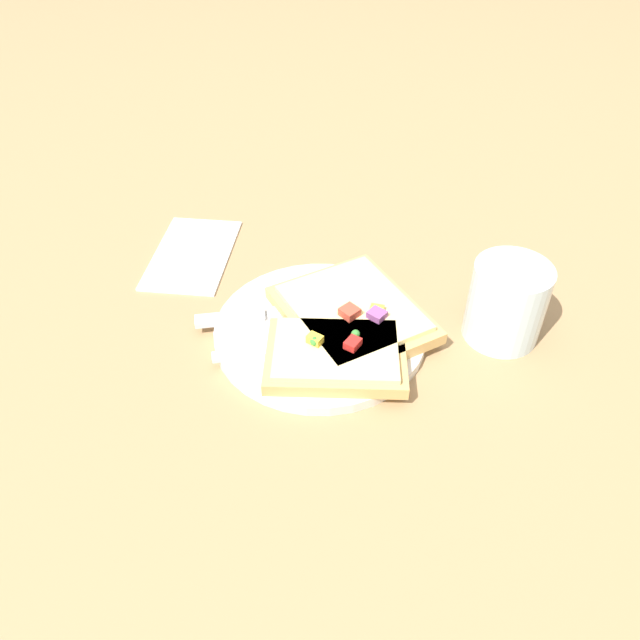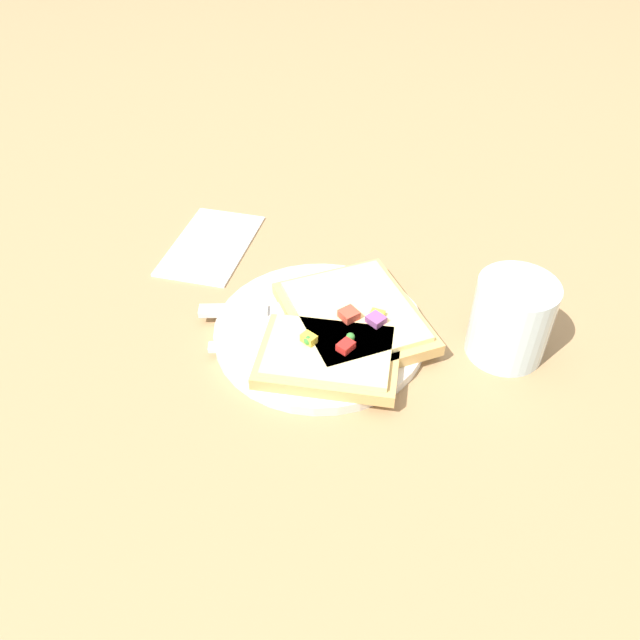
# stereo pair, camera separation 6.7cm
# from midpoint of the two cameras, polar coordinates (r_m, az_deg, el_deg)

# --- Properties ---
(ground_plane) EXTENTS (4.00, 4.00, 0.00)m
(ground_plane) POSITION_cam_midpoint_polar(r_m,az_deg,el_deg) (0.69, -2.80, -1.50)
(ground_plane) COLOR #9E7A51
(plate) EXTENTS (0.23, 0.23, 0.01)m
(plate) POSITION_cam_midpoint_polar(r_m,az_deg,el_deg) (0.68, -2.82, -1.13)
(plate) COLOR silver
(plate) RESTS_ON ground
(fork) EXTENTS (0.07, 0.20, 0.01)m
(fork) POSITION_cam_midpoint_polar(r_m,az_deg,el_deg) (0.65, -2.90, -2.46)
(fork) COLOR silver
(fork) RESTS_ON plate
(knife) EXTENTS (0.07, 0.20, 0.01)m
(knife) POSITION_cam_midpoint_polar(r_m,az_deg,el_deg) (0.70, -7.13, 0.52)
(knife) COLOR silver
(knife) RESTS_ON plate
(pizza_slice_main) EXTENTS (0.21, 0.20, 0.03)m
(pizza_slice_main) POSITION_cam_midpoint_polar(r_m,az_deg,el_deg) (0.68, 0.17, 0.52)
(pizza_slice_main) COLOR tan
(pizza_slice_main) RESTS_ON plate
(pizza_slice_corner) EXTENTS (0.11, 0.15, 0.03)m
(pizza_slice_corner) POSITION_cam_midpoint_polar(r_m,az_deg,el_deg) (0.63, -1.60, -3.35)
(pizza_slice_corner) COLOR tan
(pizza_slice_corner) RESTS_ON plate
(crumb_scatter) EXTENTS (0.06, 0.07, 0.01)m
(crumb_scatter) POSITION_cam_midpoint_polar(r_m,az_deg,el_deg) (0.65, -1.13, -2.48)
(crumb_scatter) COLOR tan
(crumb_scatter) RESTS_ON plate
(drinking_glass) EXTENTS (0.08, 0.08, 0.09)m
(drinking_glass) POSITION_cam_midpoint_polar(r_m,az_deg,el_deg) (0.68, 14.02, 1.44)
(drinking_glass) COLOR silver
(drinking_glass) RESTS_ON ground
(napkin) EXTENTS (0.16, 0.10, 0.01)m
(napkin) POSITION_cam_midpoint_polar(r_m,az_deg,el_deg) (0.82, -13.92, 5.85)
(napkin) COLOR white
(napkin) RESTS_ON ground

